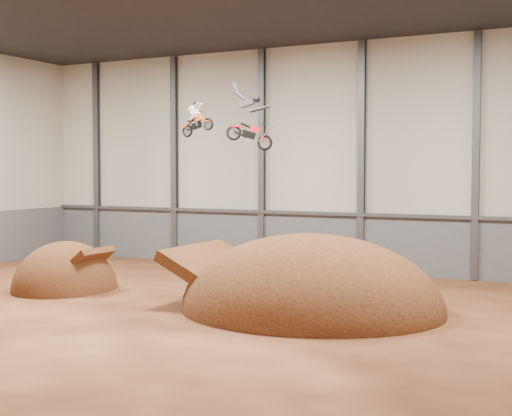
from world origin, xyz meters
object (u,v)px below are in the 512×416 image
(landing_ramp, at_px, (310,311))
(fmx_rider_a, at_px, (199,115))
(fmx_rider_b, at_px, (247,117))
(takeoff_ramp, at_px, (65,290))

(landing_ramp, xyz_separation_m, fmx_rider_a, (-6.81, 1.83, 8.96))
(fmx_rider_a, bearing_deg, fmx_rider_b, 25.04)
(landing_ramp, relative_size, fmx_rider_b, 3.70)
(takeoff_ramp, distance_m, fmx_rider_a, 11.45)
(takeoff_ramp, distance_m, fmx_rider_b, 13.05)
(fmx_rider_b, bearing_deg, fmx_rider_a, -179.10)
(takeoff_ramp, xyz_separation_m, fmx_rider_b, (9.12, 3.01, 8.84))
(fmx_rider_b, bearing_deg, landing_ramp, -44.40)
(landing_ramp, bearing_deg, fmx_rider_a, 164.98)
(landing_ramp, distance_m, fmx_rider_b, 10.20)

